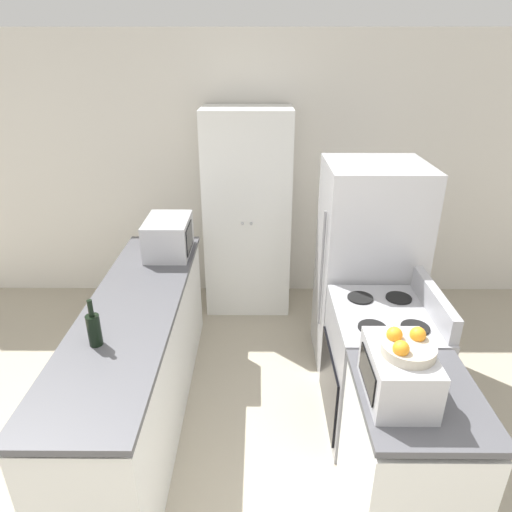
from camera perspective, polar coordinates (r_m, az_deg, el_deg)
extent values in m
cube|color=silver|center=(4.62, 0.12, 10.40)|extent=(7.00, 0.06, 2.60)
cube|color=silver|center=(3.36, -14.32, -13.14)|extent=(0.58, 2.32, 0.84)
cube|color=#4C4C51|center=(3.10, -15.22, -6.19)|extent=(0.60, 2.36, 0.04)
cube|color=silver|center=(2.77, 18.33, -23.68)|extent=(0.58, 0.69, 0.84)
cube|color=#4C4C51|center=(2.45, 19.84, -16.21)|extent=(0.60, 0.71, 0.04)
cube|color=white|center=(4.41, -1.06, 5.35)|extent=(0.81, 0.53, 1.96)
sphere|color=#B2B2B7|center=(4.15, -1.70, 4.08)|extent=(0.03, 0.03, 0.03)
sphere|color=#B2B2B7|center=(4.14, -0.60, 4.08)|extent=(0.03, 0.03, 0.03)
cube|color=#9E9EA3|center=(3.27, 15.02, -13.65)|extent=(0.64, 0.74, 0.91)
cube|color=black|center=(3.28, 9.02, -15.47)|extent=(0.02, 0.65, 0.50)
cube|color=#9E9EA3|center=(3.07, 21.37, -5.36)|extent=(0.06, 0.70, 0.16)
cylinder|color=black|center=(2.84, 14.33, -8.65)|extent=(0.17, 0.17, 0.01)
cylinder|color=black|center=(3.13, 12.91, -5.11)|extent=(0.17, 0.17, 0.01)
cylinder|color=black|center=(2.91, 19.28, -8.45)|extent=(0.17, 0.17, 0.01)
cylinder|color=black|center=(3.20, 17.41, -5.02)|extent=(0.17, 0.17, 0.01)
cube|color=#B7B7BC|center=(3.70, 13.65, -1.61)|extent=(0.73, 0.69, 1.68)
cylinder|color=gray|center=(3.43, 8.21, -1.78)|extent=(0.02, 0.02, 0.93)
cube|color=#B2B2B7|center=(3.73, -10.90, 2.42)|extent=(0.34, 0.47, 0.29)
cube|color=black|center=(3.66, -8.33, 2.23)|extent=(0.01, 0.29, 0.21)
cylinder|color=black|center=(2.72, -19.57, -8.73)|extent=(0.08, 0.08, 0.19)
cylinder|color=black|center=(2.65, -20.00, -6.14)|extent=(0.03, 0.03, 0.10)
cube|color=#B2B2B7|center=(2.32, 17.41, -13.82)|extent=(0.29, 0.41, 0.26)
cube|color=black|center=(2.28, 13.72, -14.04)|extent=(0.01, 0.29, 0.15)
cylinder|color=#B2A893|center=(2.22, 18.51, -10.98)|extent=(0.25, 0.25, 0.05)
sphere|color=orange|center=(2.25, 19.58, -9.25)|extent=(0.07, 0.07, 0.07)
sphere|color=orange|center=(2.22, 16.91, -9.38)|extent=(0.07, 0.07, 0.07)
sphere|color=orange|center=(2.14, 17.68, -10.97)|extent=(0.07, 0.07, 0.07)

